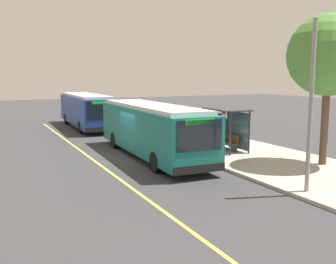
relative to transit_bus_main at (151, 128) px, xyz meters
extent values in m
plane|color=#38383A|center=(-0.40, -1.01, -1.62)|extent=(120.00, 120.00, 0.00)
cube|color=#A8A399|center=(-0.40, 4.99, -1.54)|extent=(44.00, 6.40, 0.15)
cube|color=#E0D64C|center=(-0.40, -3.21, -1.61)|extent=(36.00, 0.14, 0.01)
cube|color=#146B66|center=(-0.02, -0.01, -0.07)|extent=(11.28, 2.93, 2.40)
cube|color=silver|center=(-0.02, -0.01, 1.23)|extent=(10.38, 2.64, 0.20)
cube|color=black|center=(5.60, -0.20, 0.37)|extent=(0.11, 2.17, 1.34)
cube|color=black|center=(0.03, 1.28, 0.22)|extent=(9.85, 0.37, 1.06)
cube|color=silver|center=(0.03, 1.28, -1.05)|extent=(10.63, 0.39, 0.28)
cube|color=#26D83F|center=(5.60, -0.20, 0.95)|extent=(0.08, 1.40, 0.24)
cube|color=black|center=(5.61, -0.20, -1.09)|extent=(0.16, 2.50, 0.36)
cylinder|color=black|center=(3.49, 1.03, -1.12)|extent=(1.01, 0.31, 1.00)
cylinder|color=black|center=(3.41, -1.28, -1.12)|extent=(1.01, 0.31, 1.00)
cylinder|color=black|center=(-3.33, 1.26, -1.12)|extent=(1.01, 0.31, 1.00)
cylinder|color=black|center=(-3.41, -1.05, -1.12)|extent=(1.01, 0.31, 1.00)
cube|color=navy|center=(-14.04, -0.23, -0.07)|extent=(11.33, 2.94, 2.40)
cube|color=silver|center=(-14.04, -0.23, 1.23)|extent=(10.42, 2.66, 0.20)
cube|color=black|center=(-8.40, -0.42, 0.37)|extent=(0.12, 2.17, 1.34)
cube|color=black|center=(-13.99, 1.06, 0.22)|extent=(9.89, 0.39, 1.06)
cube|color=yellow|center=(-13.99, 1.07, -1.05)|extent=(10.67, 0.40, 0.28)
cube|color=#26D83F|center=(-8.40, -0.42, 0.95)|extent=(0.08, 1.40, 0.24)
cube|color=black|center=(-8.39, -0.42, -1.09)|extent=(0.17, 2.50, 0.36)
cylinder|color=black|center=(-10.51, 0.81, -1.12)|extent=(1.01, 0.31, 1.00)
cylinder|color=black|center=(-10.59, -1.50, -1.12)|extent=(1.01, 0.31, 1.00)
cylinder|color=black|center=(-17.37, 1.05, -1.12)|extent=(1.01, 0.31, 1.00)
cylinder|color=black|center=(-17.45, -1.26, -1.12)|extent=(1.01, 0.31, 1.00)
cylinder|color=#333338|center=(2.29, 5.00, -0.27)|extent=(0.10, 0.10, 2.40)
cylinder|color=#333338|center=(2.29, 3.70, -0.27)|extent=(0.10, 0.10, 2.40)
cylinder|color=#333338|center=(-0.31, 5.00, -0.27)|extent=(0.10, 0.10, 2.40)
cylinder|color=#333338|center=(-0.31, 3.70, -0.27)|extent=(0.10, 0.10, 2.40)
cube|color=#333338|center=(0.99, 4.35, 0.97)|extent=(2.90, 1.60, 0.08)
cube|color=#4C606B|center=(0.99, 5.00, -0.27)|extent=(2.47, 0.04, 2.16)
cube|color=navy|center=(-0.31, 4.35, -0.31)|extent=(0.06, 1.11, 1.82)
cube|color=brown|center=(0.84, 4.52, -1.02)|extent=(1.60, 0.44, 0.06)
cube|color=brown|center=(0.84, 4.76, -0.74)|extent=(1.60, 0.05, 0.44)
cube|color=#333338|center=(0.12, 4.52, -1.24)|extent=(0.08, 0.40, 0.45)
cube|color=#333338|center=(1.56, 4.52, -1.24)|extent=(0.08, 0.40, 0.45)
cylinder|color=#333338|center=(3.11, 2.75, -0.07)|extent=(0.07, 0.07, 2.80)
cube|color=white|center=(3.11, 2.73, 1.03)|extent=(0.44, 0.03, 0.56)
cube|color=red|center=(3.11, 2.72, 1.03)|extent=(0.40, 0.01, 0.16)
cylinder|color=#282D47|center=(1.10, 3.51, -1.04)|extent=(0.14, 0.14, 0.85)
cylinder|color=#282D47|center=(1.10, 3.33, -1.04)|extent=(0.14, 0.14, 0.85)
cube|color=#338C4C|center=(1.10, 3.42, -0.31)|extent=(0.24, 0.40, 0.62)
sphere|color=tan|center=(1.10, 3.42, 0.11)|extent=(0.22, 0.22, 0.22)
cylinder|color=brown|center=(6.06, 6.64, 0.47)|extent=(0.36, 0.36, 3.87)
sphere|color=#4C8438|center=(6.06, 6.64, 3.88)|extent=(3.94, 3.94, 3.94)
cylinder|color=gray|center=(9.09, 2.45, 1.73)|extent=(0.16, 0.16, 6.40)
camera|label=1|loc=(19.42, -8.46, 2.83)|focal=40.89mm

